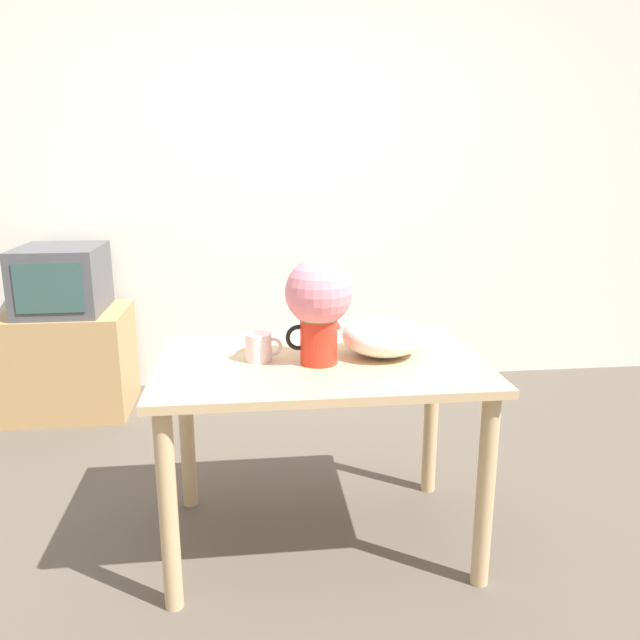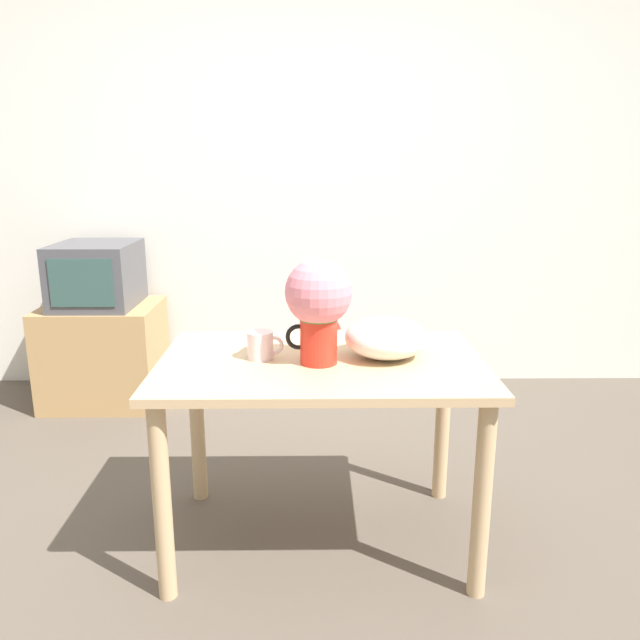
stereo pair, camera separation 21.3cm
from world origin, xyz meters
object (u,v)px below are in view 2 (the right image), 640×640
(coffee_mug, at_px, (261,345))
(tv_set, at_px, (97,275))
(flower_vase, at_px, (319,302))
(white_bowl, at_px, (386,338))

(coffee_mug, relative_size, tv_set, 0.26)
(flower_vase, relative_size, tv_set, 0.72)
(coffee_mug, height_order, tv_set, tv_set)
(coffee_mug, height_order, white_bowl, white_bowl)
(tv_set, bearing_deg, flower_vase, -49.48)
(coffee_mug, bearing_deg, white_bowl, 2.23)
(white_bowl, distance_m, tv_set, 2.06)
(flower_vase, relative_size, white_bowl, 1.24)
(white_bowl, relative_size, tv_set, 0.58)
(flower_vase, distance_m, tv_set, 1.95)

